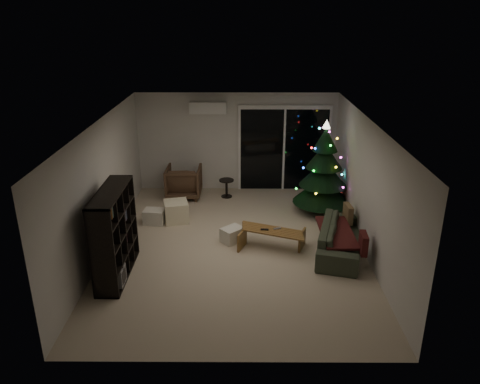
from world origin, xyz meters
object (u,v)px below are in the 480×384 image
object	(u,v)px
bookshelf	(103,234)
media_cabinet	(123,226)
coffee_table	(272,239)
christmas_tree	(324,167)
armchair	(184,182)
sofa	(341,238)

from	to	relation	value
bookshelf	media_cabinet	world-z (taller)	bookshelf
coffee_table	christmas_tree	xyz separation A→B (m)	(1.24, 1.79, 0.88)
armchair	christmas_tree	bearing A→B (deg)	165.02
bookshelf	armchair	bearing A→B (deg)	65.95
sofa	christmas_tree	size ratio (longest dim) A/B	0.90
media_cabinet	coffee_table	xyz separation A→B (m)	(2.98, -0.29, -0.13)
armchair	sofa	size ratio (longest dim) A/B	0.45
coffee_table	christmas_tree	size ratio (longest dim) A/B	0.57
media_cabinet	armchair	xyz separation A→B (m)	(0.94, 2.42, 0.06)
media_cabinet	sofa	size ratio (longest dim) A/B	0.54
bookshelf	sofa	world-z (taller)	bookshelf
media_cabinet	coffee_table	world-z (taller)	media_cabinet
bookshelf	coffee_table	bearing A→B (deg)	8.38
sofa	coffee_table	size ratio (longest dim) A/B	1.57
bookshelf	christmas_tree	xyz separation A→B (m)	(4.22, 2.76, 0.29)
armchair	christmas_tree	world-z (taller)	christmas_tree
media_cabinet	armchair	distance (m)	2.60
christmas_tree	bookshelf	bearing A→B (deg)	-146.80
armchair	coffee_table	bearing A→B (deg)	127.64
armchair	sofa	distance (m)	4.40
bookshelf	christmas_tree	bearing A→B (deg)	23.47
coffee_table	sofa	bearing A→B (deg)	15.95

